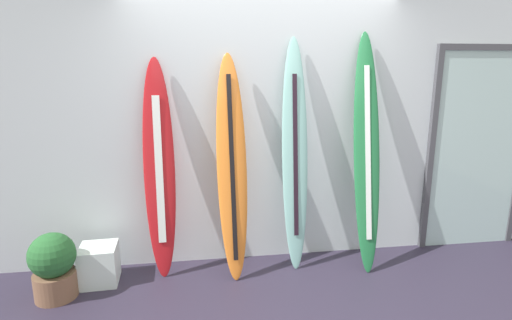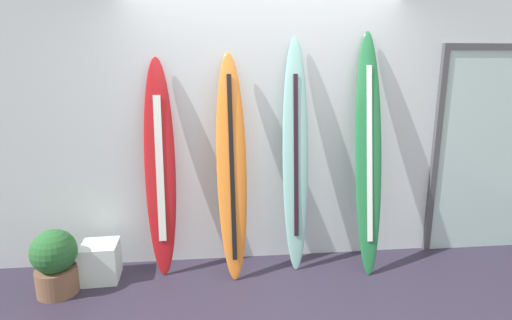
{
  "view_description": "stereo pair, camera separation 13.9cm",
  "coord_description": "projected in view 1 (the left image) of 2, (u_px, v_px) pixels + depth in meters",
  "views": [
    {
      "loc": [
        -0.62,
        -2.52,
        1.89
      ],
      "look_at": [
        -0.11,
        0.95,
        1.07
      ],
      "focal_mm": 28.16,
      "sensor_mm": 36.0,
      "label": 1
    },
    {
      "loc": [
        -0.48,
        -2.54,
        1.89
      ],
      "look_at": [
        -0.11,
        0.95,
        1.07
      ],
      "focal_mm": 28.16,
      "sensor_mm": 36.0,
      "label": 2
    }
  ],
  "objects": [
    {
      "name": "wall_back",
      "position": [
        262.0,
        118.0,
        3.88
      ],
      "size": [
        7.2,
        0.2,
        2.8
      ],
      "primitive_type": "cube",
      "color": "silver",
      "rests_on": "ground"
    },
    {
      "name": "surfboard_crimson",
      "position": [
        159.0,
        170.0,
        3.58
      ],
      "size": [
        0.29,
        0.32,
        1.97
      ],
      "color": "red",
      "rests_on": "ground"
    },
    {
      "name": "surfboard_sunset",
      "position": [
        232.0,
        168.0,
        3.57
      ],
      "size": [
        0.29,
        0.47,
        2.01
      ],
      "color": "orange",
      "rests_on": "ground"
    },
    {
      "name": "surfboard_seafoam",
      "position": [
        295.0,
        156.0,
        3.72
      ],
      "size": [
        0.25,
        0.34,
        2.15
      ],
      "color": "#89C5BB",
      "rests_on": "ground"
    },
    {
      "name": "surfboard_emerald",
      "position": [
        367.0,
        153.0,
        3.72
      ],
      "size": [
        0.27,
        0.53,
        2.21
      ],
      "color": "#22713D",
      "rests_on": "ground"
    },
    {
      "name": "display_block_left",
      "position": [
        99.0,
        264.0,
        3.56
      ],
      "size": [
        0.33,
        0.33,
        0.34
      ],
      "color": "white",
      "rests_on": "ground"
    },
    {
      "name": "glass_door",
      "position": [
        477.0,
        146.0,
        4.15
      ],
      "size": [
        1.08,
        0.06,
        2.1
      ],
      "color": "silver",
      "rests_on": "ground"
    },
    {
      "name": "potted_plant",
      "position": [
        53.0,
        265.0,
        3.3
      ],
      "size": [
        0.37,
        0.37,
        0.57
      ],
      "color": "brown",
      "rests_on": "ground"
    }
  ]
}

